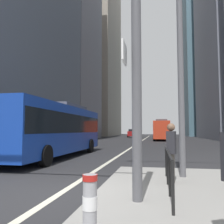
# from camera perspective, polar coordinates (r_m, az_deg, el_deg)

# --- Properties ---
(ground_plane) EXTENTS (160.00, 160.00, 0.00)m
(ground_plane) POSITION_cam_1_polar(r_m,az_deg,el_deg) (26.45, 5.11, -7.86)
(ground_plane) COLOR #28282B
(lane_centre_line) EXTENTS (0.20, 80.00, 0.01)m
(lane_centre_line) POSITION_cam_1_polar(r_m,az_deg,el_deg) (36.40, 6.63, -6.85)
(lane_centre_line) COLOR beige
(lane_centre_line) RESTS_ON ground
(office_tower_left_mid) EXTENTS (10.31, 16.48, 41.61)m
(office_tower_left_mid) POSITION_cam_1_polar(r_m,az_deg,el_deg) (56.29, -9.67, 15.67)
(office_tower_left_mid) COLOR gray
(office_tower_left_mid) RESTS_ON ground
(office_tower_left_far) EXTENTS (11.13, 24.24, 53.11)m
(office_tower_left_far) POSITION_cam_1_polar(r_m,az_deg,el_deg) (81.47, -3.16, 13.52)
(office_tower_left_far) COLOR gray
(office_tower_left_far) RESTS_ON ground
(office_tower_right_far) EXTENTS (12.84, 25.54, 42.58)m
(office_tower_right_far) POSITION_cam_1_polar(r_m,az_deg,el_deg) (83.48, 20.56, 9.60)
(office_tower_right_far) COLOR slate
(office_tower_right_far) RESTS_ON ground
(city_bus_blue_oncoming) EXTENTS (2.76, 11.45, 3.40)m
(city_bus_blue_oncoming) POSITION_cam_1_polar(r_m,az_deg,el_deg) (15.56, -13.04, -3.52)
(city_bus_blue_oncoming) COLOR #14389E
(city_bus_blue_oncoming) RESTS_ON ground
(city_bus_red_receding) EXTENTS (2.84, 10.70, 3.40)m
(city_bus_red_receding) POSITION_cam_1_polar(r_m,az_deg,el_deg) (42.17, 11.50, -3.95)
(city_bus_red_receding) COLOR red
(city_bus_red_receding) RESTS_ON ground
(car_oncoming_mid) EXTENTS (2.08, 4.27, 1.94)m
(car_oncoming_mid) POSITION_cam_1_polar(r_m,az_deg,el_deg) (58.83, 4.69, -4.91)
(car_oncoming_mid) COLOR maroon
(car_oncoming_mid) RESTS_ON ground
(car_receding_near) EXTENTS (2.17, 4.18, 1.94)m
(car_receding_near) POSITION_cam_1_polar(r_m,az_deg,el_deg) (64.67, 11.34, -4.79)
(car_receding_near) COLOR #B2A899
(car_receding_near) RESTS_ON ground
(traffic_signal_gantry) EXTENTS (7.15, 0.65, 6.00)m
(traffic_signal_gantry) POSITION_cam_1_polar(r_m,az_deg,el_deg) (6.59, -17.14, 18.20)
(traffic_signal_gantry) COLOR #515156
(traffic_signal_gantry) RESTS_ON median_island
(street_lamp_post) EXTENTS (5.50, 0.32, 8.00)m
(street_lamp_post) POSITION_cam_1_polar(r_m,az_deg,el_deg) (9.19, 15.45, 19.08)
(street_lamp_post) COLOR #56565B
(street_lamp_post) RESTS_ON median_island
(bollard_left) EXTENTS (0.20, 0.20, 0.94)m
(bollard_left) POSITION_cam_1_polar(r_m,az_deg,el_deg) (3.38, -5.18, -21.30)
(bollard_left) COLOR #99999E
(bollard_left) RESTS_ON median_island
(pedestrian_railing) EXTENTS (0.06, 3.87, 0.98)m
(pedestrian_railing) POSITION_cam_1_polar(r_m,az_deg,el_deg) (6.58, 12.96, -11.15)
(pedestrian_railing) COLOR black
(pedestrian_railing) RESTS_ON median_island
(pedestrian_far) EXTENTS (0.31, 0.42, 1.72)m
(pedestrian_far) POSITION_cam_1_polar(r_m,az_deg,el_deg) (7.38, 13.64, -8.48)
(pedestrian_far) COLOR #423D38
(pedestrian_far) RESTS_ON median_island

